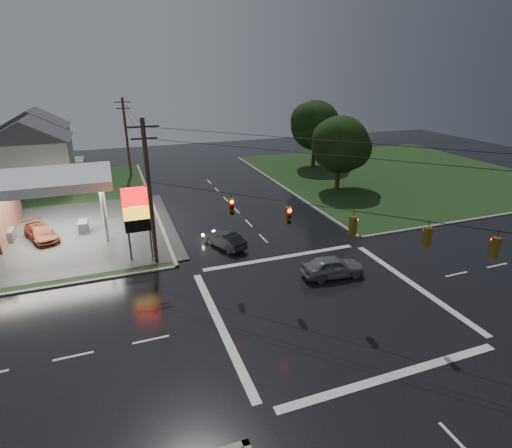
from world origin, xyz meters
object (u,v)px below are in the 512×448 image
object	(u,v)px
utility_pole_nw	(150,192)
house_far	(36,138)
car_pump	(41,233)
house_near	(31,153)
car_north	(225,240)
utility_pole_n	(127,136)
tree_ne_far	(316,125)
tree_ne_near	(341,145)
car_crossing	(333,266)
pylon_sign	(137,212)

from	to	relation	value
utility_pole_nw	house_far	distance (m)	40.48
utility_pole_nw	car_pump	world-z (taller)	utility_pole_nw
house_near	car_north	xyz separation A→B (m)	(17.26, -25.57, -3.72)
utility_pole_n	car_north	xyz separation A→B (m)	(5.81, -27.57, -4.79)
utility_pole_n	tree_ne_far	world-z (taller)	utility_pole_n
tree_ne_near	car_north	bearing A→B (deg)	-147.04
car_crossing	car_pump	size ratio (longest dim) A/B	0.95
house_far	car_north	world-z (taller)	house_far
house_far	car_crossing	size ratio (longest dim) A/B	2.44
tree_ne_near	car_north	size ratio (longest dim) A/B	2.17
tree_ne_near	car_crossing	distance (m)	22.97
utility_pole_nw	house_near	distance (m)	28.90
utility_pole_n	pylon_sign	bearing A→B (deg)	-92.08
pylon_sign	car_pump	distance (m)	10.96
pylon_sign	utility_pole_n	xyz separation A→B (m)	(1.00, 27.50, 1.46)
utility_pole_n	car_crossing	distance (m)	37.30
house_near	utility_pole_n	bearing A→B (deg)	9.91
tree_ne_near	tree_ne_far	size ratio (longest dim) A/B	0.92
house_near	car_pump	world-z (taller)	house_near
tree_ne_far	car_pump	size ratio (longest dim) A/B	2.05
car_pump	car_crossing	bearing A→B (deg)	-57.75
house_near	car_pump	bearing A→B (deg)	-82.27
house_near	tree_ne_far	distance (m)	38.19
car_pump	tree_ne_near	bearing A→B (deg)	-14.74
tree_ne_far	house_far	bearing A→B (deg)	160.29
utility_pole_nw	car_crossing	world-z (taller)	utility_pole_nw
utility_pole_nw	car_pump	distance (m)	12.88
tree_ne_far	car_pump	distance (m)	39.66
car_north	car_crossing	distance (m)	9.59
house_near	tree_ne_near	xyz separation A→B (m)	(35.09, -14.01, 1.16)
utility_pole_nw	tree_ne_near	xyz separation A→B (m)	(23.64, 12.49, -0.16)
house_near	car_north	bearing A→B (deg)	-55.98
house_near	utility_pole_nw	bearing A→B (deg)	-66.63
utility_pole_n	tree_ne_near	distance (m)	28.55
utility_pole_n	car_north	size ratio (longest dim) A/B	2.54
house_far	tree_ne_near	size ratio (longest dim) A/B	1.23
pylon_sign	car_north	xyz separation A→B (m)	(6.81, -0.07, -3.33)
utility_pole_n	car_crossing	size ratio (longest dim) A/B	2.32
car_crossing	car_pump	bearing A→B (deg)	61.21
house_far	tree_ne_far	distance (m)	41.57
pylon_sign	car_north	size ratio (longest dim) A/B	1.45
tree_ne_far	utility_pole_nw	bearing A→B (deg)	-137.41
utility_pole_nw	tree_ne_near	distance (m)	26.74
tree_ne_far	car_pump	world-z (taller)	tree_ne_far
utility_pole_n	car_north	bearing A→B (deg)	-78.10
house_near	house_far	distance (m)	12.04
house_near	car_pump	size ratio (longest dim) A/B	2.32
tree_ne_near	tree_ne_far	bearing A→B (deg)	75.93
house_near	house_far	bearing A→B (deg)	94.76
car_pump	house_far	bearing A→B (deg)	73.65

